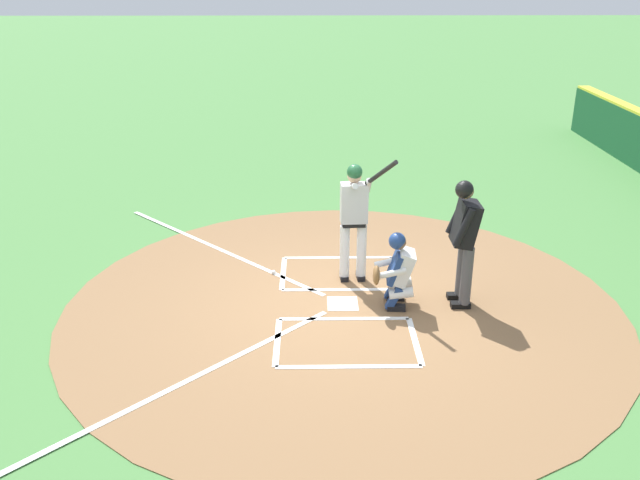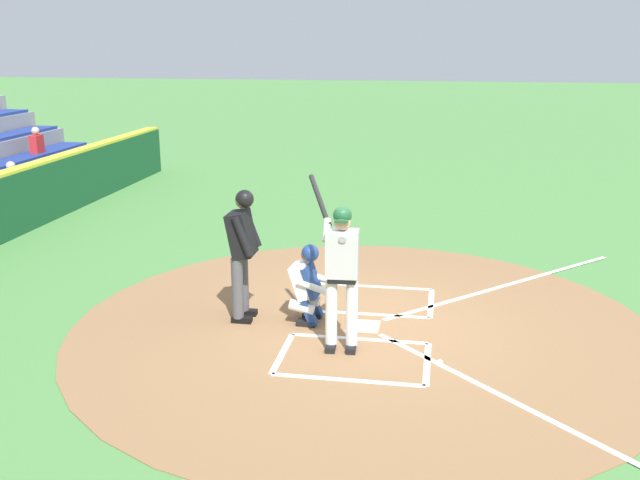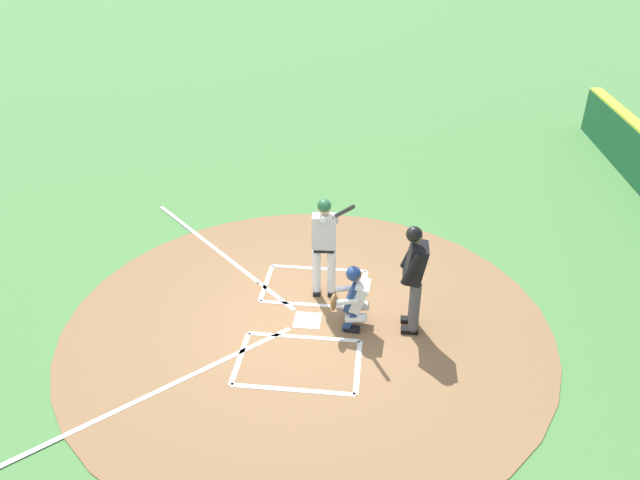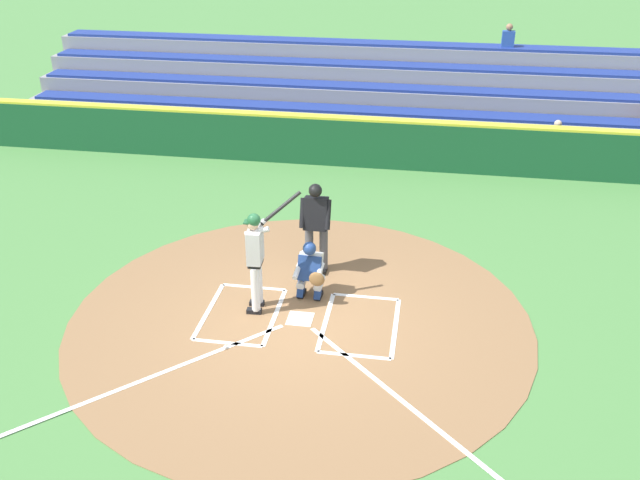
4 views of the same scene
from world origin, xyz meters
TOP-DOWN VIEW (x-y plane):
  - ground_plane at (0.00, 0.00)m, footprint 120.00×120.00m
  - dirt_circle at (0.00, 0.00)m, footprint 8.00×8.00m
  - home_plate_and_chalk at (0.00, 0.88)m, footprint 7.93×4.91m
  - batter at (0.79, -0.20)m, footprint 0.91×0.75m
  - catcher at (-0.05, -0.76)m, footprint 0.59×0.64m
  - plate_umpire at (0.01, -1.69)m, footprint 0.58×0.41m
  - baseball at (1.03, 1.05)m, footprint 0.07×0.07m
  - backstop_wall at (0.00, -7.50)m, footprint 22.00×0.36m
  - bleacher_stand at (-0.01, -10.76)m, footprint 20.00×4.25m

SIDE VIEW (x-z plane):
  - ground_plane at x=0.00m, z-range 0.00..0.00m
  - dirt_circle at x=0.00m, z-range 0.00..0.01m
  - home_plate_and_chalk at x=0.00m, z-range 0.01..0.02m
  - baseball at x=1.03m, z-range 0.00..0.07m
  - catcher at x=-0.05m, z-range 0.02..1.15m
  - backstop_wall at x=0.00m, z-range 0.00..1.31m
  - bleacher_stand at x=-0.01m, z-range -0.65..2.35m
  - plate_umpire at x=0.01m, z-range 0.14..2.01m
  - batter at x=0.79m, z-range 0.04..2.16m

